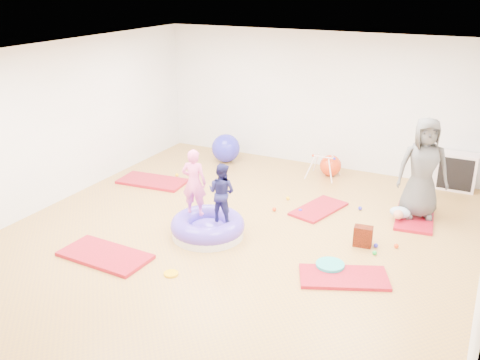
% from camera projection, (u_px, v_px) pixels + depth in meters
% --- Properties ---
extents(room, '(7.01, 8.01, 2.81)m').
position_uv_depth(room, '(231.00, 154.00, 7.72)').
color(room, '#B38539').
rests_on(room, ground).
extents(gym_mat_front_left, '(1.36, 0.72, 0.06)m').
position_uv_depth(gym_mat_front_left, '(105.00, 255.00, 7.74)').
color(gym_mat_front_left, '#B7082F').
rests_on(gym_mat_front_left, ground).
extents(gym_mat_mid_left, '(1.36, 0.77, 0.05)m').
position_uv_depth(gym_mat_mid_left, '(153.00, 181.00, 10.52)').
color(gym_mat_mid_left, '#B7082F').
rests_on(gym_mat_mid_left, ground).
extents(gym_mat_center_back, '(0.81, 1.19, 0.05)m').
position_uv_depth(gym_mat_center_back, '(319.00, 209.00, 9.29)').
color(gym_mat_center_back, '#B7082F').
rests_on(gym_mat_center_back, ground).
extents(gym_mat_right, '(1.31, 1.00, 0.05)m').
position_uv_depth(gym_mat_right, '(344.00, 277.00, 7.19)').
color(gym_mat_right, '#B7082F').
rests_on(gym_mat_right, ground).
extents(gym_mat_rear_right, '(0.73, 1.26, 0.05)m').
position_uv_depth(gym_mat_rear_right, '(415.00, 217.00, 8.97)').
color(gym_mat_rear_right, '#B7082F').
rests_on(gym_mat_rear_right, ground).
extents(inflatable_cushion, '(1.16, 1.16, 0.37)m').
position_uv_depth(inflatable_cushion, '(208.00, 227.00, 8.34)').
color(inflatable_cushion, silver).
rests_on(inflatable_cushion, ground).
extents(child_pink, '(0.44, 0.33, 1.07)m').
position_uv_depth(child_pink, '(194.00, 179.00, 8.25)').
color(child_pink, pink).
rests_on(child_pink, inflatable_cushion).
extents(child_navy, '(0.47, 0.38, 0.93)m').
position_uv_depth(child_navy, '(222.00, 189.00, 8.07)').
color(child_navy, '#1A194E').
rests_on(child_navy, inflatable_cushion).
extents(adult_caregiver, '(0.95, 0.78, 1.68)m').
position_uv_depth(adult_caregiver, '(423.00, 168.00, 8.68)').
color(adult_caregiver, '#474747').
rests_on(adult_caregiver, gym_mat_rear_right).
extents(infant, '(0.34, 0.34, 0.20)m').
position_uv_depth(infant, '(400.00, 213.00, 8.83)').
color(infant, '#A0B5CB').
rests_on(infant, gym_mat_rear_right).
extents(ball_pit_balls, '(4.68, 1.55, 0.07)m').
position_uv_depth(ball_pit_balls, '(290.00, 212.00, 9.15)').
color(ball_pit_balls, red).
rests_on(ball_pit_balls, ground).
extents(exercise_ball_blue, '(0.61, 0.61, 0.61)m').
position_uv_depth(exercise_ball_blue, '(226.00, 148.00, 11.61)').
color(exercise_ball_blue, '#2826BD').
rests_on(exercise_ball_blue, ground).
extents(exercise_ball_orange, '(0.43, 0.43, 0.43)m').
position_uv_depth(exercise_ball_orange, '(330.00, 165.00, 10.83)').
color(exercise_ball_orange, red).
rests_on(exercise_ball_orange, ground).
extents(infant_play_gym, '(0.59, 0.56, 0.45)m').
position_uv_depth(infant_play_gym, '(323.00, 164.00, 10.67)').
color(infant_play_gym, silver).
rests_on(infant_play_gym, ground).
extents(cube_shelf, '(0.72, 0.35, 0.72)m').
position_uv_depth(cube_shelf, '(456.00, 171.00, 10.08)').
color(cube_shelf, silver).
rests_on(cube_shelf, ground).
extents(balance_disc, '(0.40, 0.40, 0.09)m').
position_uv_depth(balance_disc, '(330.00, 266.00, 7.42)').
color(balance_disc, '#25AFA9').
rests_on(balance_disc, ground).
extents(backpack, '(0.29, 0.20, 0.32)m').
position_uv_depth(backpack, '(363.00, 236.00, 8.02)').
color(backpack, maroon).
rests_on(backpack, ground).
extents(yellow_toy, '(0.20, 0.20, 0.03)m').
position_uv_depth(yellow_toy, '(171.00, 274.00, 7.29)').
color(yellow_toy, yellow).
rests_on(yellow_toy, ground).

